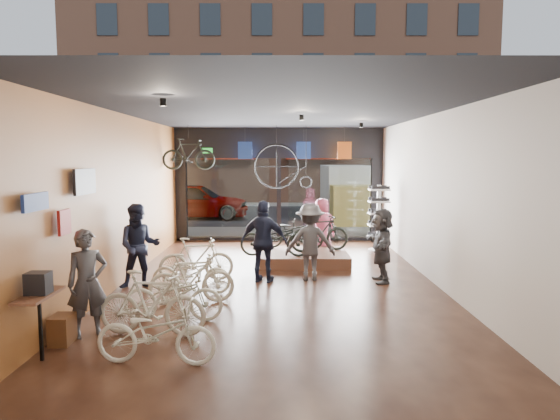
{
  "coord_description": "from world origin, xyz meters",
  "views": [
    {
      "loc": [
        0.02,
        -10.93,
        2.82
      ],
      "look_at": [
        0.03,
        1.4,
        1.52
      ],
      "focal_mm": 32.0,
      "sensor_mm": 36.0,
      "label": 1
    }
  ],
  "objects_px": {
    "display_bike_left": "(275,238)",
    "hung_bike": "(189,154)",
    "sunglasses_rack": "(379,219)",
    "customer_3": "(310,242)",
    "street_car": "(195,201)",
    "floor_bike_3": "(192,279)",
    "box_truck": "(350,194)",
    "customer_0": "(87,283)",
    "floor_bike_0": "(156,333)",
    "customer_2": "(264,242)",
    "display_bike_mid": "(320,233)",
    "floor_bike_4": "(191,273)",
    "customer_4": "(322,227)",
    "floor_bike_1": "(152,303)",
    "display_platform": "(302,258)",
    "floor_bike_5": "(196,259)",
    "penny_farthing": "(286,168)",
    "customer_1": "(139,246)",
    "customer_5": "(382,245)",
    "floor_bike_2": "(173,295)",
    "display_bike_right": "(292,232)"
  },
  "relations": [
    {
      "from": "box_truck",
      "to": "sunglasses_rack",
      "type": "relative_size",
      "value": 3.09
    },
    {
      "from": "box_truck",
      "to": "customer_0",
      "type": "relative_size",
      "value": 3.65
    },
    {
      "from": "floor_bike_2",
      "to": "customer_2",
      "type": "bearing_deg",
      "value": -28.34
    },
    {
      "from": "floor_bike_0",
      "to": "customer_0",
      "type": "relative_size",
      "value": 0.97
    },
    {
      "from": "floor_bike_4",
      "to": "display_bike_right",
      "type": "xyz_separation_m",
      "value": [
        2.2,
        3.51,
        0.32
      ]
    },
    {
      "from": "floor_bike_3",
      "to": "display_platform",
      "type": "bearing_deg",
      "value": -43.35
    },
    {
      "from": "sunglasses_rack",
      "to": "customer_5",
      "type": "bearing_deg",
      "value": -105.32
    },
    {
      "from": "display_platform",
      "to": "street_car",
      "type": "bearing_deg",
      "value": 114.82
    },
    {
      "from": "customer_0",
      "to": "penny_farthing",
      "type": "relative_size",
      "value": 0.99
    },
    {
      "from": "box_truck",
      "to": "floor_bike_2",
      "type": "xyz_separation_m",
      "value": [
        -4.94,
        -13.53,
        -0.78
      ]
    },
    {
      "from": "box_truck",
      "to": "floor_bike_3",
      "type": "bearing_deg",
      "value": -110.97
    },
    {
      "from": "customer_5",
      "to": "penny_farthing",
      "type": "height_order",
      "value": "penny_farthing"
    },
    {
      "from": "display_platform",
      "to": "customer_1",
      "type": "xyz_separation_m",
      "value": [
        -3.63,
        -2.54,
        0.77
      ]
    },
    {
      "from": "hung_bike",
      "to": "sunglasses_rack",
      "type": "bearing_deg",
      "value": -98.98
    },
    {
      "from": "display_bike_right",
      "to": "customer_1",
      "type": "xyz_separation_m",
      "value": [
        -3.38,
        -3.08,
        0.16
      ]
    },
    {
      "from": "sunglasses_rack",
      "to": "display_bike_left",
      "type": "bearing_deg",
      "value": -151.79
    },
    {
      "from": "customer_4",
      "to": "floor_bike_1",
      "type": "bearing_deg",
      "value": 54.49
    },
    {
      "from": "floor_bike_1",
      "to": "customer_5",
      "type": "xyz_separation_m",
      "value": [
        4.34,
        3.45,
        0.31
      ]
    },
    {
      "from": "display_bike_mid",
      "to": "penny_farthing",
      "type": "relative_size",
      "value": 0.96
    },
    {
      "from": "display_bike_mid",
      "to": "customer_4",
      "type": "height_order",
      "value": "customer_4"
    },
    {
      "from": "floor_bike_3",
      "to": "display_bike_left",
      "type": "relative_size",
      "value": 0.91
    },
    {
      "from": "floor_bike_5",
      "to": "floor_bike_1",
      "type": "bearing_deg",
      "value": 168.73
    },
    {
      "from": "floor_bike_0",
      "to": "customer_2",
      "type": "bearing_deg",
      "value": -11.45
    },
    {
      "from": "display_bike_left",
      "to": "display_bike_mid",
      "type": "relative_size",
      "value": 1.09
    },
    {
      "from": "floor_bike_4",
      "to": "hung_bike",
      "type": "xyz_separation_m",
      "value": [
        -0.91,
        4.96,
        2.49
      ]
    },
    {
      "from": "display_bike_left",
      "to": "hung_bike",
      "type": "relative_size",
      "value": 1.14
    },
    {
      "from": "floor_bike_3",
      "to": "customer_3",
      "type": "xyz_separation_m",
      "value": [
        2.4,
        1.88,
        0.39
      ]
    },
    {
      "from": "display_bike_mid",
      "to": "floor_bike_1",
      "type": "bearing_deg",
      "value": 134.26
    },
    {
      "from": "box_truck",
      "to": "display_bike_mid",
      "type": "relative_size",
      "value": 3.76
    },
    {
      "from": "display_bike_left",
      "to": "display_bike_right",
      "type": "distance_m",
      "value": 1.18
    },
    {
      "from": "floor_bike_3",
      "to": "sunglasses_rack",
      "type": "relative_size",
      "value": 0.82
    },
    {
      "from": "customer_1",
      "to": "customer_5",
      "type": "relative_size",
      "value": 1.09
    },
    {
      "from": "floor_bike_4",
      "to": "sunglasses_rack",
      "type": "height_order",
      "value": "sunglasses_rack"
    },
    {
      "from": "box_truck",
      "to": "customer_2",
      "type": "bearing_deg",
      "value": -107.69
    },
    {
      "from": "floor_bike_2",
      "to": "floor_bike_3",
      "type": "bearing_deg",
      "value": -7.57
    },
    {
      "from": "display_platform",
      "to": "penny_farthing",
      "type": "relative_size",
      "value": 1.39
    },
    {
      "from": "customer_3",
      "to": "street_car",
      "type": "bearing_deg",
      "value": -66.46
    },
    {
      "from": "display_platform",
      "to": "hung_bike",
      "type": "relative_size",
      "value": 1.52
    },
    {
      "from": "floor_bike_5",
      "to": "display_platform",
      "type": "height_order",
      "value": "floor_bike_5"
    },
    {
      "from": "floor_bike_3",
      "to": "customer_4",
      "type": "height_order",
      "value": "customer_4"
    },
    {
      "from": "street_car",
      "to": "box_truck",
      "type": "xyz_separation_m",
      "value": [
        7.02,
        -1.0,
        0.39
      ]
    },
    {
      "from": "floor_bike_5",
      "to": "display_bike_mid",
      "type": "distance_m",
      "value": 3.63
    },
    {
      "from": "penny_farthing",
      "to": "customer_3",
      "type": "bearing_deg",
      "value": -82.87
    },
    {
      "from": "customer_2",
      "to": "customer_0",
      "type": "bearing_deg",
      "value": 67.47
    },
    {
      "from": "floor_bike_1",
      "to": "penny_farthing",
      "type": "distance_m",
      "value": 8.26
    },
    {
      "from": "display_bike_left",
      "to": "customer_2",
      "type": "distance_m",
      "value": 1.5
    },
    {
      "from": "display_platform",
      "to": "customer_1",
      "type": "distance_m",
      "value": 4.5
    },
    {
      "from": "hung_bike",
      "to": "floor_bike_5",
      "type": "bearing_deg",
      "value": -171.6
    },
    {
      "from": "display_bike_right",
      "to": "customer_3",
      "type": "bearing_deg",
      "value": -157.94
    },
    {
      "from": "floor_bike_4",
      "to": "customer_1",
      "type": "distance_m",
      "value": 1.35
    }
  ]
}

